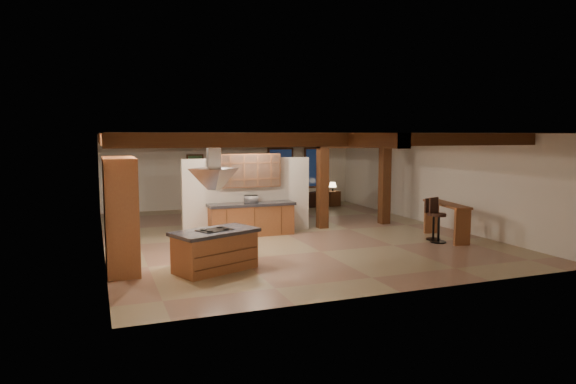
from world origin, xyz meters
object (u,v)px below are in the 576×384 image
Objects in this scene: kitchen_island at (215,250)px; sofa at (298,200)px; dining_table at (268,210)px; bar_counter at (446,215)px.

sofa is at bearing 57.80° from kitchen_island.
dining_table is 6.19m from bar_counter.
kitchen_island is at bearing -171.29° from bar_counter.
sofa is 1.08× the size of bar_counter.
bar_counter reaches higher than kitchen_island.
kitchen_island is 6.79m from bar_counter.
dining_table is 0.79× the size of sofa.
dining_table is (3.26, 6.15, -0.15)m from kitchen_island.
kitchen_island is 6.96m from dining_table.
sofa is at bearing 28.42° from dining_table.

